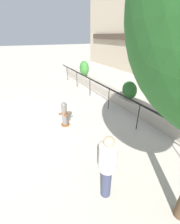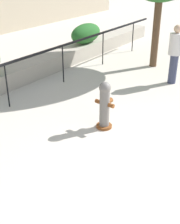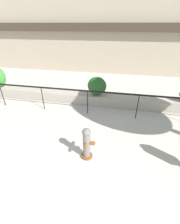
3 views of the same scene
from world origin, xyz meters
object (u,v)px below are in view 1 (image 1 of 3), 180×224
Objects in this scene: fire_hydrant at (64,114)px; pedestrian at (107,165)px; hedge_bush_0 at (84,68)px; hedge_bush_1 at (129,90)px.

pedestrian reaches higher than fire_hydrant.
hedge_bush_1 is at bearing 0.00° from hedge_bush_0.
pedestrian is (9.33, -3.79, -0.11)m from hedge_bush_0.
pedestrian reaches higher than hedge_bush_1.
fire_hydrant is 0.62× the size of pedestrian.
hedge_bush_0 is 1.28× the size of hedge_bush_1.
hedge_bush_1 is 0.53× the size of pedestrian.
hedge_bush_0 is at bearing 180.00° from hedge_bush_1.
pedestrian is (3.76, -3.79, 0.03)m from hedge_bush_1.
fire_hydrant is (5.85, -3.65, -0.54)m from hedge_bush_0.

